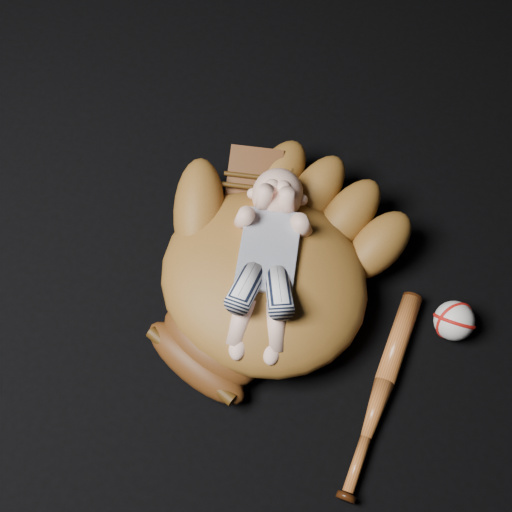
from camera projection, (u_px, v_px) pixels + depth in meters
name	position (u px, v px, depth m)	size (l,w,h in m)	color
baseball_glove	(264.00, 275.00, 1.13)	(0.47, 0.54, 0.17)	brown
newborn_baby	(267.00, 265.00, 1.09)	(0.16, 0.35, 0.14)	#ECB198
baseball_bat	(381.00, 393.00, 1.11)	(0.04, 0.38, 0.04)	#A75320
baseball	(454.00, 321.00, 1.15)	(0.07, 0.07, 0.07)	white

